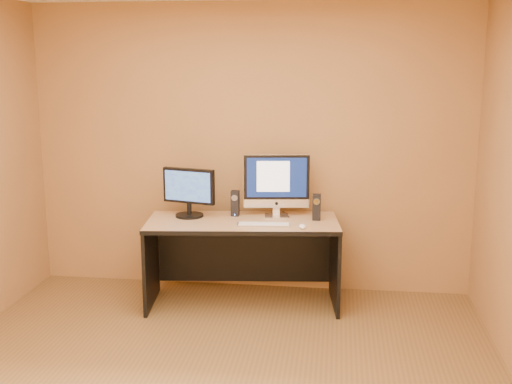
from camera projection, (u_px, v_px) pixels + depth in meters
walls at (205, 195)px, 3.88m from camera, size 4.00×4.00×2.60m
desk at (243, 263)px, 5.53m from camera, size 1.69×0.89×0.75m
imac at (277, 185)px, 5.55m from camera, size 0.60×0.29×0.56m
second_monitor at (189, 193)px, 5.56m from camera, size 0.53×0.36×0.43m
speaker_left at (235, 203)px, 5.61m from camera, size 0.07×0.07×0.22m
speaker_right at (317, 207)px, 5.47m from camera, size 0.07×0.07×0.22m
keyboard at (264, 224)px, 5.30m from camera, size 0.44×0.15×0.02m
mouse at (302, 226)px, 5.21m from camera, size 0.07×0.11×0.04m
cable_a at (286, 214)px, 5.67m from camera, size 0.08×0.21×0.01m
cable_b at (272, 213)px, 5.71m from camera, size 0.04×0.18×0.01m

